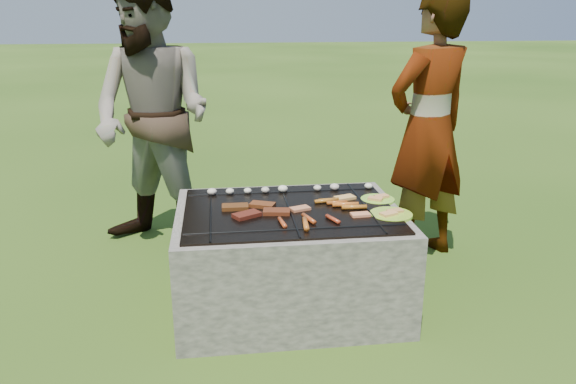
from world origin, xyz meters
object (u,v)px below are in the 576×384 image
at_px(plate_far, 378,199).
at_px(cook, 429,129).
at_px(plate_near, 391,214).
at_px(bystander, 153,118).
at_px(fire_pit, 289,261).

xyz_separation_m(plate_far, cook, (0.49, 0.50, 0.32)).
height_order(plate_near, cook, cook).
xyz_separation_m(cook, bystander, (-1.89, 0.39, 0.05)).
bearing_deg(bystander, plate_far, 1.63).
distance_m(cook, bystander, 1.93).
relative_size(plate_far, cook, 0.14).
height_order(plate_far, cook, cook).
relative_size(plate_near, cook, 0.17).
distance_m(fire_pit, plate_far, 0.66).
bearing_deg(plate_near, fire_pit, 164.67).
bearing_deg(cook, plate_near, 33.31).
bearing_deg(plate_far, plate_near, -90.09).
distance_m(fire_pit, plate_near, 0.67).
xyz_separation_m(plate_near, bystander, (-1.41, 1.16, 0.37)).
distance_m(fire_pit, bystander, 1.49).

